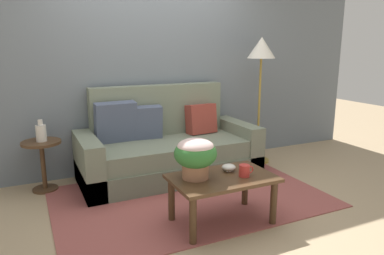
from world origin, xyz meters
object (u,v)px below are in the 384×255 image
Objects in this scene: coffee_mug at (245,171)px; snack_bowl at (229,167)px; side_table at (42,157)px; table_vase at (41,132)px; potted_plant at (195,154)px; couch at (167,149)px; floor_lamp at (261,59)px; coffee_table at (222,185)px.

snack_bowl is (-0.06, 0.17, -0.02)m from coffee_mug.
side_table reaches higher than snack_bowl.
coffee_mug is 2.19m from table_vase.
side_table is 1.83m from potted_plant.
coffee_mug is at bearing -82.79° from couch.
side_table is 3.93× the size of coffee_mug.
side_table is 0.34× the size of floor_lamp.
floor_lamp reaches higher than couch.
potted_plant is (-1.54, -1.25, -0.73)m from floor_lamp.
floor_lamp is 2.78m from table_vase.
coffee_mug reaches higher than coffee_table.
snack_bowl reaches higher than coffee_table.
table_vase reaches higher than snack_bowl.
table_vase is at bearing -32.78° from side_table.
coffee_table is 3.84× the size of table_vase.
couch is 1.24m from snack_bowl.
coffee_table is 1.63× the size of side_table.
side_table is at bearing 176.79° from floor_lamp.
floor_lamp is at bearing 38.94° from potted_plant.
table_vase is at bearing 133.09° from coffee_table.
snack_bowl is (0.35, 0.03, -0.18)m from potted_plant.
coffee_table is at bearing -89.98° from couch.
floor_lamp reaches higher than coffee_table.
snack_bowl is 2.03m from table_vase.
coffee_mug is (0.18, -1.40, 0.15)m from couch.
floor_lamp is (1.32, -0.01, 1.05)m from couch.
potted_plant is 0.39m from snack_bowl.
potted_plant reaches higher than coffee_mug.
table_vase is at bearing 176.91° from floor_lamp.
floor_lamp is 1.93m from snack_bowl.
coffee_table is (0.00, -1.33, 0.03)m from couch.
table_vase is (-2.68, 0.14, -0.73)m from floor_lamp.
floor_lamp is 2.01m from coffee_mug.
coffee_mug is at bearing -71.96° from snack_bowl.
coffee_table is 7.09× the size of snack_bowl.
floor_lamp is at bearing 45.65° from snack_bowl.
couch is at bearing 90.02° from coffee_table.
coffee_table is at bearing -46.91° from table_vase.
side_table is 4.35× the size of snack_bowl.
snack_bowl is at bearing -42.47° from side_table.
side_table is at bearing 147.22° from table_vase.
table_vase is (0.01, -0.01, 0.27)m from side_table.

